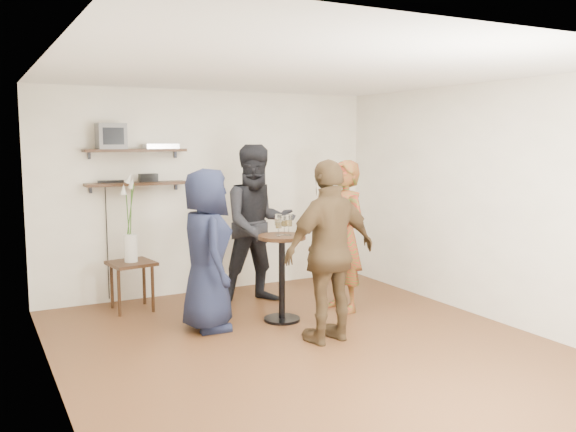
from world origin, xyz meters
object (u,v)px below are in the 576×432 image
object	(u,v)px
crt_monitor	(111,136)
drinks_table	(282,266)
dvd_deck	(161,146)
radio	(148,178)
person_dark	(258,224)
person_navy	(207,250)
person_plaid	(344,236)
person_brown	(330,252)
side_table	(131,270)

from	to	relation	value
crt_monitor	drinks_table	distance (m)	2.54
dvd_deck	radio	distance (m)	0.41
person_dark	person_navy	size ratio (longest dim) A/B	1.14
person_plaid	person_brown	world-z (taller)	person_brown
side_table	person_navy	xyz separation A→B (m)	(0.53, -1.08, 0.36)
dvd_deck	drinks_table	xyz separation A→B (m)	(0.87, -1.53, -1.29)
crt_monitor	drinks_table	xyz separation A→B (m)	(1.46, -1.53, -1.41)
side_table	person_navy	bearing A→B (deg)	-63.96
side_table	drinks_table	world-z (taller)	drinks_table
side_table	person_plaid	world-z (taller)	person_plaid
dvd_deck	person_dark	world-z (taller)	dvd_deck
person_navy	person_brown	size ratio (longest dim) A/B	0.94
drinks_table	person_navy	world-z (taller)	person_navy
person_dark	dvd_deck	bearing A→B (deg)	151.06
dvd_deck	person_navy	world-z (taller)	dvd_deck
crt_monitor	person_navy	size ratio (longest dim) A/B	0.19
side_table	person_dark	bearing A→B (deg)	-13.72
radio	person_navy	bearing A→B (deg)	-81.72
radio	person_dark	world-z (taller)	person_dark
dvd_deck	drinks_table	world-z (taller)	dvd_deck
radio	person_plaid	distance (m)	2.47
dvd_deck	person_brown	distance (m)	2.74
side_table	drinks_table	size ratio (longest dim) A/B	0.60
dvd_deck	person_dark	bearing A→B (deg)	-35.92
crt_monitor	person_plaid	xyz separation A→B (m)	(2.30, -1.48, -1.14)
dvd_deck	person_plaid	bearing A→B (deg)	-40.95
person_dark	side_table	bearing A→B (deg)	173.26
radio	dvd_deck	bearing A→B (deg)	0.00
side_table	person_dark	size ratio (longest dim) A/B	0.30
crt_monitor	dvd_deck	distance (m)	0.60
crt_monitor	person_navy	distance (m)	1.96
dvd_deck	person_navy	size ratio (longest dim) A/B	0.24
radio	drinks_table	distance (m)	2.06
crt_monitor	person_dark	distance (m)	2.02
person_navy	person_brown	distance (m)	1.31
drinks_table	person_plaid	xyz separation A→B (m)	(0.83, 0.05, 0.26)
radio	person_dark	distance (m)	1.45
radio	person_plaid	xyz separation A→B (m)	(1.87, -1.48, -0.64)
dvd_deck	side_table	xyz separation A→B (m)	(-0.48, -0.35, -1.42)
person_dark	crt_monitor	bearing A→B (deg)	162.72
side_table	person_dark	xyz separation A→B (m)	(1.46, -0.36, 0.48)
crt_monitor	person_navy	bearing A→B (deg)	-66.01
dvd_deck	person_plaid	distance (m)	2.48
person_brown	dvd_deck	bearing A→B (deg)	-74.73
person_plaid	person_dark	xyz separation A→B (m)	(-0.73, 0.77, 0.09)
dvd_deck	radio	size ratio (longest dim) A/B	1.82
crt_monitor	side_table	xyz separation A→B (m)	(0.11, -0.35, -1.54)
side_table	person_dark	world-z (taller)	person_dark
radio	person_dark	bearing A→B (deg)	-31.84
person_brown	crt_monitor	bearing A→B (deg)	-63.60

